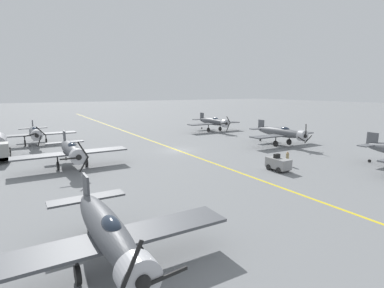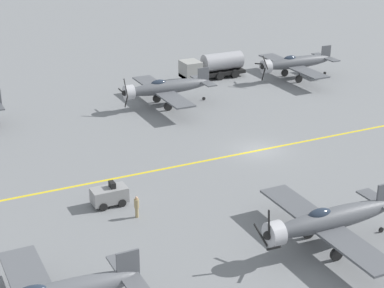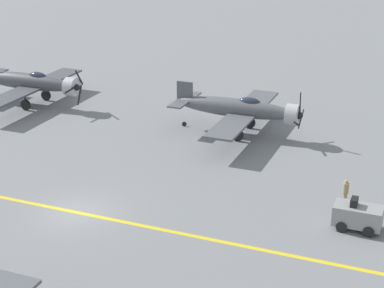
% 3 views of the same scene
% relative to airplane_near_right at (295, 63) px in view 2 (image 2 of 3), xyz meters
% --- Properties ---
extents(ground_plane, '(400.00, 400.00, 0.00)m').
position_rel_airplane_near_right_xyz_m(ground_plane, '(-17.36, 15.56, -2.01)').
color(ground_plane, slate).
extents(taxiway_stripe, '(0.30, 160.00, 0.01)m').
position_rel_airplane_near_right_xyz_m(taxiway_stripe, '(-17.36, 15.56, -2.01)').
color(taxiway_stripe, yellow).
rests_on(taxiway_stripe, ground).
extents(airplane_near_right, '(12.00, 9.98, 3.65)m').
position_rel_airplane_near_right_xyz_m(airplane_near_right, '(0.00, 0.00, 0.00)').
color(airplane_near_right, '#52555A').
rests_on(airplane_near_right, ground).
extents(airplane_mid_left, '(12.00, 9.98, 3.80)m').
position_rel_airplane_near_right_xyz_m(airplane_mid_left, '(-33.30, 20.20, -0.00)').
color(airplane_mid_left, '#53565B').
rests_on(airplane_mid_left, ground).
extents(airplane_mid_right, '(12.00, 9.98, 3.65)m').
position_rel_airplane_near_right_xyz_m(airplane_mid_right, '(-2.54, 18.06, -0.00)').
color(airplane_mid_right, '#55575C').
rests_on(airplane_mid_right, ground).
extents(fuel_tanker, '(2.67, 8.00, 2.98)m').
position_rel_airplane_near_right_xyz_m(fuel_tanker, '(4.72, 8.67, -0.50)').
color(fuel_tanker, black).
rests_on(fuel_tanker, ground).
extents(tow_tractor, '(1.57, 2.60, 1.79)m').
position_rel_airplane_near_right_xyz_m(tow_tractor, '(-21.50, 30.82, -1.22)').
color(tow_tractor, gray).
rests_on(tow_tractor, ground).
extents(ground_crew_walking, '(0.35, 0.35, 1.63)m').
position_rel_airplane_near_right_xyz_m(ground_crew_walking, '(-24.14, 29.71, -1.13)').
color(ground_crew_walking, tan).
rests_on(ground_crew_walking, ground).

